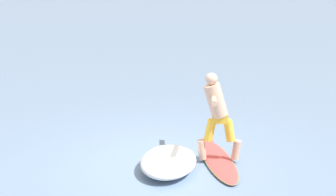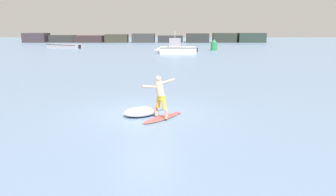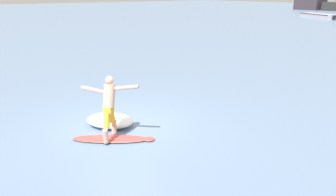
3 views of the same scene
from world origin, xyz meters
TOP-DOWN VIEW (x-y plane):
  - ground_plane at (0.00, 0.00)m, footprint 200.00×200.00m
  - surfboard at (0.63, -0.71)m, footprint 1.62×1.85m
  - surfer at (0.56, -0.69)m, footprint 1.18×1.04m
  - wave_foam_at_tail at (-0.22, -0.29)m, footprint 1.64×1.51m

SIDE VIEW (x-z plane):
  - ground_plane at x=0.00m, z-range 0.00..0.00m
  - surfboard at x=0.63m, z-range -0.07..0.13m
  - wave_foam_at_tail at x=-0.22m, z-range 0.00..0.31m
  - surfer at x=0.56m, z-range 0.19..1.75m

